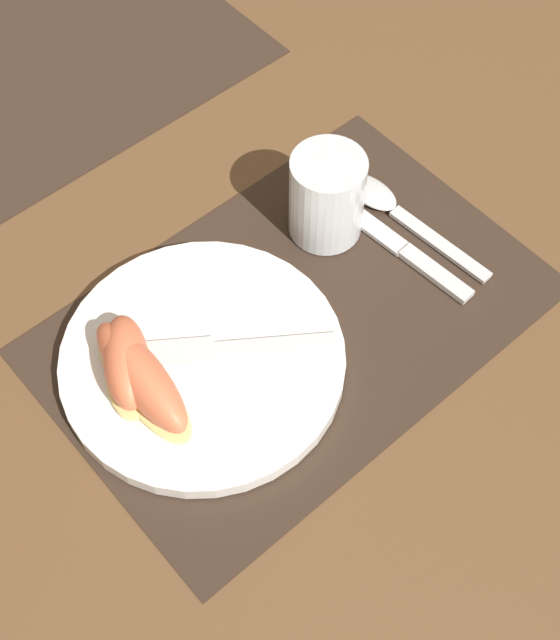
# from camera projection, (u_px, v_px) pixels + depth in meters

# --- Properties ---
(ground_plane) EXTENTS (3.00, 3.00, 0.00)m
(ground_plane) POSITION_uv_depth(u_px,v_px,m) (294.00, 319.00, 0.84)
(ground_plane) COLOR brown
(placemat) EXTENTS (0.46, 0.30, 0.00)m
(placemat) POSITION_uv_depth(u_px,v_px,m) (294.00, 318.00, 0.84)
(placemat) COLOR #38281E
(placemat) RESTS_ON ground_plane
(placemat_far) EXTENTS (0.46, 0.30, 0.00)m
(placemat_far) POSITION_uv_depth(u_px,v_px,m) (51.00, 72.00, 1.02)
(placemat_far) COLOR #38281E
(placemat_far) RESTS_ON ground_plane
(plate) EXTENTS (0.26, 0.26, 0.02)m
(plate) POSITION_uv_depth(u_px,v_px,m) (203.00, 360.00, 0.80)
(plate) COLOR white
(plate) RESTS_ON placemat
(juice_glass) EXTENTS (0.07, 0.07, 0.09)m
(juice_glass) POSITION_uv_depth(u_px,v_px,m) (327.00, 200.00, 0.86)
(juice_glass) COLOR silver
(juice_glass) RESTS_ON placemat
(knife) EXTENTS (0.03, 0.20, 0.01)m
(knife) POSITION_uv_depth(u_px,v_px,m) (392.00, 241.00, 0.88)
(knife) COLOR silver
(knife) RESTS_ON placemat
(spoon) EXTENTS (0.04, 0.18, 0.01)m
(spoon) POSITION_uv_depth(u_px,v_px,m) (389.00, 205.00, 0.90)
(spoon) COLOR silver
(spoon) RESTS_ON placemat
(fork) EXTENTS (0.16, 0.12, 0.00)m
(fork) POSITION_uv_depth(u_px,v_px,m) (223.00, 349.00, 0.80)
(fork) COLOR silver
(fork) RESTS_ON plate
(citrus_wedge_0) EXTENTS (0.09, 0.11, 0.05)m
(citrus_wedge_0) POSITION_uv_depth(u_px,v_px,m) (127.00, 364.00, 0.77)
(citrus_wedge_0) COLOR #F4DB84
(citrus_wedge_0) RESTS_ON plate
(citrus_wedge_1) EXTENTS (0.05, 0.14, 0.05)m
(citrus_wedge_1) POSITION_uv_depth(u_px,v_px,m) (141.00, 378.00, 0.76)
(citrus_wedge_1) COLOR #F4DB84
(citrus_wedge_1) RESTS_ON plate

